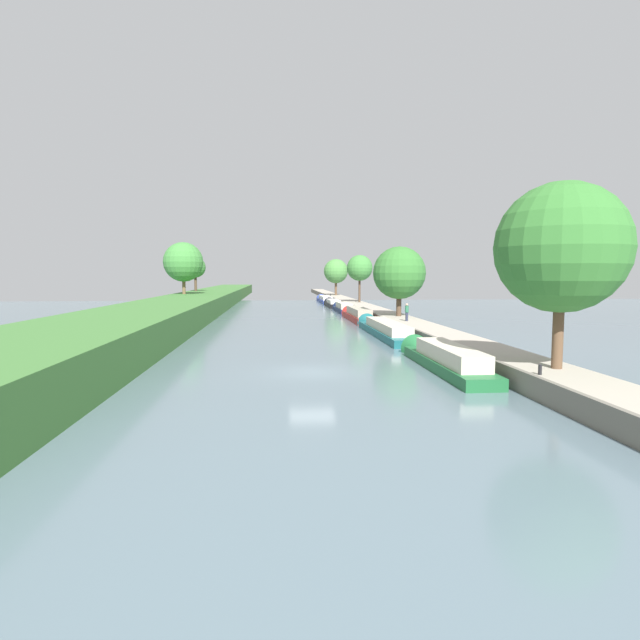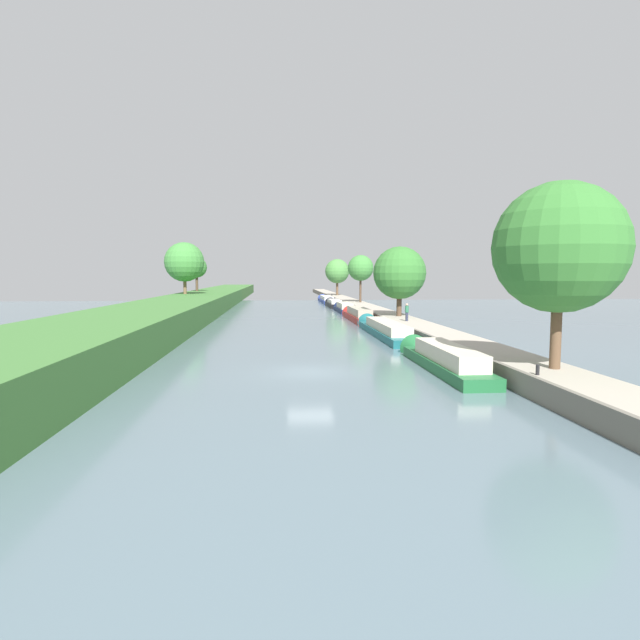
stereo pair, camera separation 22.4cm
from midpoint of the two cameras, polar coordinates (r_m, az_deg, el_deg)
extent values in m
plane|color=slate|center=(28.19, -0.85, -5.81)|extent=(160.00, 160.00, 0.00)
cube|color=#3D7033|center=(30.31, -27.53, -3.33)|extent=(8.85, 260.00, 2.39)
cube|color=#A89E8E|center=(30.75, 19.65, -4.27)|extent=(3.15, 260.00, 0.97)
cube|color=#6B665B|center=(30.09, 16.69, -4.34)|extent=(0.25, 260.00, 1.02)
cube|color=#1E6033|center=(29.42, 14.00, -4.90)|extent=(2.00, 11.00, 0.61)
cube|color=beige|center=(28.79, 14.38, -3.65)|extent=(1.64, 7.70, 0.85)
cone|color=#1E6033|center=(35.17, 10.82, -3.23)|extent=(1.90, 1.20, 1.90)
cube|color=#195B60|center=(44.90, 7.42, -1.40)|extent=(2.11, 15.68, 0.60)
cube|color=beige|center=(44.06, 7.64, -0.66)|extent=(1.73, 10.98, 0.73)
cone|color=#195B60|center=(53.17, 5.51, -0.38)|extent=(2.01, 1.27, 2.01)
cube|color=maroon|center=(59.91, 4.40, 0.27)|extent=(1.98, 12.67, 0.68)
cube|color=#B2A893|center=(59.23, 4.50, 0.96)|extent=(1.62, 8.87, 0.85)
cone|color=maroon|center=(66.74, 3.46, 0.77)|extent=(1.88, 1.19, 1.88)
cube|color=#141E42|center=(73.37, 2.82, 1.12)|extent=(1.99, 9.34, 0.59)
cube|color=beige|center=(72.87, 2.87, 1.63)|extent=(1.64, 6.54, 0.78)
cone|color=#141E42|center=(78.58, 2.32, 1.38)|extent=(1.89, 1.20, 1.89)
cube|color=black|center=(85.17, 1.66, 1.69)|extent=(2.08, 10.11, 0.67)
cube|color=silver|center=(84.63, 1.70, 2.10)|extent=(1.70, 7.08, 0.59)
cone|color=black|center=(90.80, 1.27, 1.90)|extent=(1.97, 1.25, 1.97)
cube|color=#283D93|center=(99.47, 0.76, 2.15)|extent=(2.09, 14.62, 0.58)
cube|color=silver|center=(98.71, 0.80, 2.50)|extent=(1.72, 10.24, 0.69)
cone|color=#283D93|center=(107.37, 0.36, 2.37)|extent=(1.99, 1.26, 1.99)
cylinder|color=brown|center=(26.00, 25.06, -0.66)|extent=(0.49, 0.49, 3.94)
sphere|color=#33702D|center=(25.93, 25.36, 7.31)|extent=(5.97, 5.97, 5.97)
cylinder|color=#4C3828|center=(54.56, 8.93, 2.02)|extent=(0.54, 0.54, 3.04)
sphere|color=#33702D|center=(54.49, 8.97, 5.22)|extent=(5.52, 5.52, 5.52)
cylinder|color=#4C3828|center=(81.62, 4.61, 3.50)|extent=(0.35, 0.35, 4.32)
sphere|color=#3D7F38|center=(81.60, 4.63, 5.81)|extent=(4.09, 4.09, 4.09)
cylinder|color=brown|center=(110.08, 1.98, 3.75)|extent=(0.50, 0.50, 3.72)
sphere|color=#47843D|center=(110.06, 1.99, 5.46)|extent=(5.18, 5.18, 5.18)
cylinder|color=#4C3828|center=(95.96, -13.50, 4.14)|extent=(0.48, 0.48, 3.29)
sphere|color=#387533|center=(95.96, -13.54, 5.74)|extent=(3.75, 3.75, 3.75)
cylinder|color=brown|center=(81.14, -14.75, 3.96)|extent=(0.50, 0.50, 3.24)
sphere|color=#3D7F38|center=(81.15, -14.81, 6.27)|extent=(6.01, 6.01, 6.01)
cylinder|color=#282D42|center=(48.92, 9.78, 0.37)|extent=(0.26, 0.26, 0.82)
cylinder|color=#286647|center=(48.87, 9.79, 1.21)|extent=(0.34, 0.34, 0.62)
sphere|color=tan|center=(48.84, 9.80, 1.70)|extent=(0.22, 0.22, 0.22)
cylinder|color=black|center=(24.27, 23.34, -5.12)|extent=(0.16, 0.16, 0.45)
cylinder|color=black|center=(107.12, 1.39, 2.84)|extent=(0.16, 0.16, 0.45)
camera|label=1|loc=(0.11, -89.87, 0.01)|focal=28.71mm
camera|label=2|loc=(0.11, 90.13, -0.01)|focal=28.71mm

